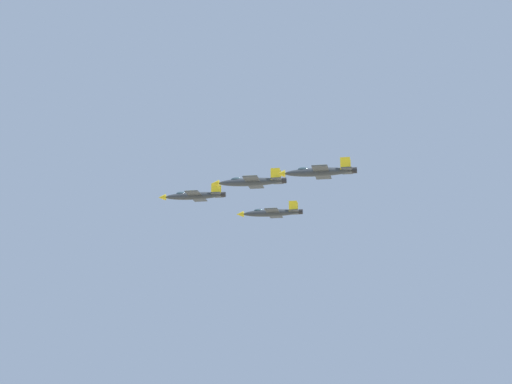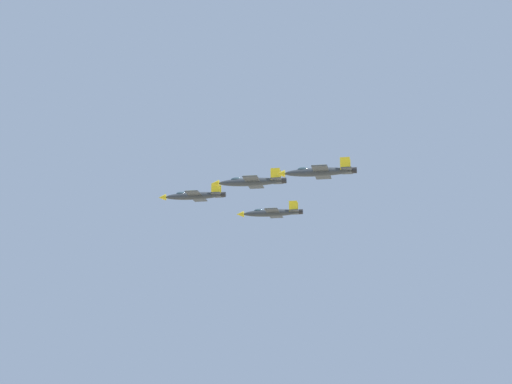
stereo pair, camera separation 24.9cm
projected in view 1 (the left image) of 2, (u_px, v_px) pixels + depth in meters
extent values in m
ellipsoid|color=#2D3338|center=(193.00, 196.00, 193.76)|extent=(4.63, 13.24, 1.70)
cone|color=gold|center=(162.00, 197.00, 195.02)|extent=(1.79, 1.98, 1.44)
ellipsoid|color=#334751|center=(181.00, 194.00, 194.42)|extent=(1.75, 2.49, 0.99)
cube|color=#2D3338|center=(196.00, 196.00, 193.62)|extent=(9.87, 5.06, 0.17)
cube|color=gold|center=(192.00, 191.00, 189.60)|extent=(1.25, 2.79, 0.20)
cube|color=gold|center=(201.00, 201.00, 197.67)|extent=(1.25, 2.79, 0.20)
cube|color=#2D3338|center=(217.00, 195.00, 192.80)|extent=(4.88, 3.04, 0.17)
cube|color=gold|center=(215.00, 189.00, 192.36)|extent=(0.65, 1.89, 2.45)
cube|color=gold|center=(217.00, 191.00, 193.97)|extent=(0.65, 1.89, 2.45)
cylinder|color=black|center=(223.00, 195.00, 192.56)|extent=(1.37, 1.19, 1.19)
ellipsoid|color=#2D3338|center=(250.00, 182.00, 178.13)|extent=(4.48, 13.51, 1.73)
cone|color=gold|center=(215.00, 184.00, 179.29)|extent=(1.80, 2.00, 1.47)
ellipsoid|color=#334751|center=(236.00, 180.00, 178.76)|extent=(1.75, 2.52, 1.01)
cube|color=#2D3338|center=(253.00, 182.00, 178.00)|extent=(10.03, 5.00, 0.17)
cube|color=gold|center=(250.00, 176.00, 173.89)|extent=(1.23, 2.85, 0.21)
cube|color=gold|center=(257.00, 187.00, 182.14)|extent=(1.23, 2.85, 0.21)
cube|color=#2D3338|center=(277.00, 181.00, 177.26)|extent=(4.95, 3.02, 0.17)
cube|color=gold|center=(275.00, 174.00, 176.80)|extent=(0.62, 1.93, 2.50)
cube|color=gold|center=(276.00, 176.00, 178.44)|extent=(0.62, 1.93, 2.50)
cylinder|color=black|center=(284.00, 181.00, 177.03)|extent=(1.38, 1.19, 1.21)
ellipsoid|color=#2D3338|center=(271.00, 213.00, 203.31)|extent=(4.66, 13.52, 1.73)
cone|color=gold|center=(240.00, 214.00, 204.56)|extent=(1.82, 2.01, 1.47)
ellipsoid|color=#334751|center=(259.00, 211.00, 203.97)|extent=(1.78, 2.54, 1.01)
cube|color=#2D3338|center=(274.00, 213.00, 203.17)|extent=(10.07, 5.13, 0.17)
cube|color=gold|center=(271.00, 209.00, 199.06)|extent=(1.27, 2.85, 0.21)
cube|color=gold|center=(277.00, 217.00, 207.30)|extent=(1.27, 2.85, 0.21)
cube|color=#2D3338|center=(295.00, 212.00, 202.36)|extent=(4.97, 3.08, 0.17)
cube|color=gold|center=(293.00, 206.00, 201.90)|extent=(0.65, 1.93, 2.50)
cube|color=gold|center=(294.00, 208.00, 203.55)|extent=(0.65, 1.93, 2.50)
cylinder|color=black|center=(301.00, 212.00, 202.11)|extent=(1.39, 1.21, 1.21)
ellipsoid|color=#2D3338|center=(318.00, 172.00, 162.16)|extent=(4.46, 12.99, 1.66)
cone|color=gold|center=(281.00, 174.00, 163.36)|extent=(1.74, 1.93, 1.41)
ellipsoid|color=#334751|center=(303.00, 170.00, 162.80)|extent=(1.70, 2.44, 0.97)
cube|color=#2D3338|center=(322.00, 172.00, 162.03)|extent=(9.66, 4.91, 0.17)
cube|color=gold|center=(320.00, 166.00, 158.09)|extent=(1.21, 2.74, 0.20)
cube|color=gold|center=(324.00, 178.00, 166.00)|extent=(1.21, 2.74, 0.20)
cube|color=#2D3338|center=(347.00, 171.00, 161.26)|extent=(4.77, 2.96, 0.17)
cube|color=gold|center=(345.00, 163.00, 160.82)|extent=(0.62, 1.85, 2.40)
cube|color=gold|center=(346.00, 166.00, 162.41)|extent=(0.62, 1.85, 2.40)
cylinder|color=black|center=(355.00, 170.00, 161.03)|extent=(1.34, 1.16, 1.16)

